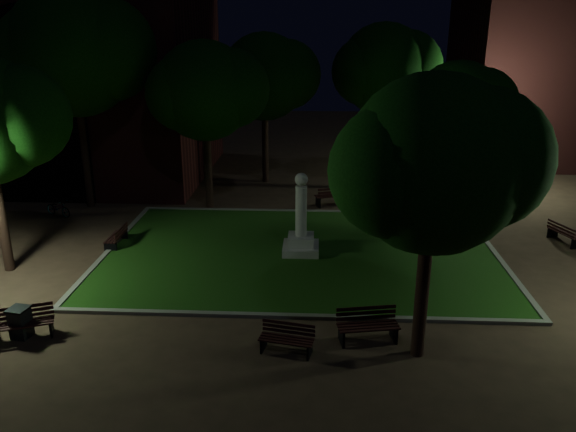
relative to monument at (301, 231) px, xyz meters
name	(u,v)px	position (x,y,z in m)	size (l,w,h in m)	color
ground	(299,275)	(0.00, -2.00, -0.96)	(80.00, 80.00, 0.00)	#493325
lawn	(301,253)	(0.00, 0.00, -0.92)	(15.00, 10.00, 0.08)	#204D13
lawn_kerb	(301,252)	(0.00, 0.00, -0.90)	(15.40, 10.40, 0.12)	slate
monument	(301,231)	(0.00, 0.00, 0.00)	(1.40, 1.40, 3.20)	#AAA49C
building_main	(27,46)	(-15.86, 11.79, 6.42)	(20.00, 12.00, 15.00)	#4C1A1A
tree_north_wl	(207,91)	(-4.52, 5.51, 4.70)	(5.62, 4.59, 7.96)	black
tree_north_er	(386,69)	(4.03, 9.45, 5.41)	(5.71, 4.66, 8.70)	black
tree_ne	(460,108)	(7.10, 5.97, 3.95)	(5.27, 4.30, 7.07)	black
tree_se	(437,165)	(3.50, -6.91, 4.37)	(5.50, 4.49, 7.58)	black
tree_nw	(75,52)	(-10.46, 5.55, 6.39)	(7.20, 5.88, 10.28)	black
tree_far_north	(266,77)	(-2.22, 10.54, 4.90)	(5.75, 4.70, 8.21)	black
lamppost_nw	(74,135)	(-11.73, 7.22, 2.27)	(1.18, 0.28, 4.65)	black
lamppost_ne	(509,132)	(10.52, 9.11, 2.28)	(1.18, 0.28, 4.65)	black
bench_near_left	(287,339)	(-0.17, -6.98, -0.57)	(1.57, 0.81, 0.82)	black
bench_near_right	(367,326)	(2.08, -6.25, -0.51)	(1.82, 0.90, 0.95)	black
bench_west_near	(24,324)	(-7.77, -6.59, -0.53)	(1.74, 1.14, 0.90)	black
bench_left_side	(117,237)	(-7.46, 0.41, -0.57)	(0.54, 1.48, 0.81)	black
bench_right_side	(564,234)	(10.77, 1.73, -0.56)	(1.02, 1.61, 0.83)	black
bench_far_side	(334,197)	(1.45, 6.23, -0.48)	(1.93, 1.17, 1.00)	black
trash_bin	(20,322)	(-7.86, -6.59, -0.49)	(0.62, 0.62, 0.92)	black
bicycle	(58,208)	(-11.51, 3.98, -0.56)	(0.52, 1.51, 0.79)	black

